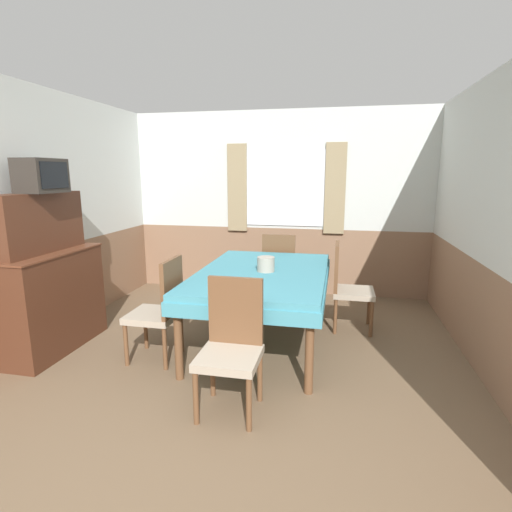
% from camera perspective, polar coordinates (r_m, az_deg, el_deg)
% --- Properties ---
extents(wall_back, '(4.64, 0.10, 2.60)m').
position_cam_1_polar(wall_back, '(5.81, 3.25, 7.56)').
color(wall_back, silver).
rests_on(wall_back, ground_plane).
extents(wall_left, '(0.05, 4.52, 2.60)m').
position_cam_1_polar(wall_left, '(4.75, -27.78, 5.14)').
color(wall_left, silver).
rests_on(wall_left, ground_plane).
extents(wall_right, '(0.05, 4.52, 2.60)m').
position_cam_1_polar(wall_right, '(3.88, 30.93, 3.64)').
color(wall_right, silver).
rests_on(wall_right, ground_plane).
extents(dining_table, '(1.29, 1.98, 0.77)m').
position_cam_1_polar(dining_table, '(4.05, 0.93, -3.51)').
color(dining_table, teal).
rests_on(dining_table, ground_plane).
extents(chair_left_near, '(0.44, 0.44, 0.98)m').
position_cam_1_polar(chair_left_near, '(3.84, -13.48, -7.16)').
color(chair_left_near, brown).
rests_on(chair_left_near, ground_plane).
extents(chair_head_near, '(0.44, 0.44, 0.98)m').
position_cam_1_polar(chair_head_near, '(3.01, -3.50, -12.25)').
color(chair_head_near, brown).
rests_on(chair_head_near, ground_plane).
extents(chair_right_far, '(0.44, 0.44, 0.98)m').
position_cam_1_polar(chair_right_far, '(4.58, 12.88, -4.02)').
color(chair_right_far, brown).
rests_on(chair_right_far, ground_plane).
extents(chair_head_window, '(0.44, 0.44, 0.98)m').
position_cam_1_polar(chair_head_window, '(5.24, 3.41, -1.76)').
color(chair_head_window, brown).
rests_on(chair_head_window, ground_plane).
extents(sideboard, '(0.46, 1.14, 1.55)m').
position_cam_1_polar(sideboard, '(4.41, -27.50, -3.58)').
color(sideboard, '#4C2819').
rests_on(sideboard, ground_plane).
extents(tv, '(0.29, 0.43, 0.31)m').
position_cam_1_polar(tv, '(4.24, -28.33, 10.06)').
color(tv, '#2D2823').
rests_on(tv, sideboard).
extents(vase, '(0.17, 0.17, 0.15)m').
position_cam_1_polar(vase, '(3.99, 1.42, -1.17)').
color(vase, '#A39989').
rests_on(vase, dining_table).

